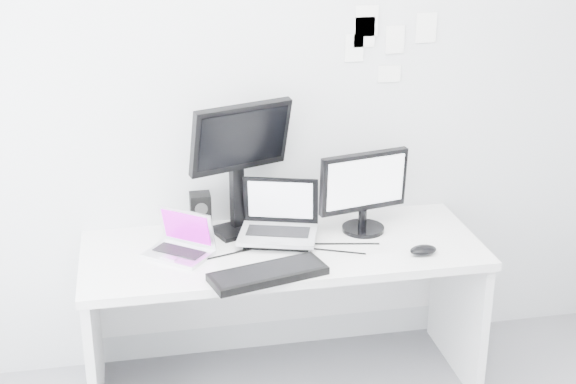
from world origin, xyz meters
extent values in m
plane|color=silver|center=(0.00, 1.60, 1.35)|extent=(3.60, 0.00, 3.60)
cube|color=white|center=(0.00, 1.25, 0.36)|extent=(1.80, 0.70, 0.73)
cube|color=silver|center=(-0.47, 1.24, 0.83)|extent=(0.35, 0.33, 0.21)
cube|color=black|center=(-0.35, 1.49, 0.82)|extent=(0.12, 0.12, 0.19)
cube|color=#A8AAAF|center=(-0.01, 1.29, 0.87)|extent=(0.41, 0.36, 0.29)
cube|color=black|center=(-0.16, 1.45, 1.05)|extent=(0.51, 0.33, 0.65)
cube|color=black|center=(0.40, 1.35, 0.93)|extent=(0.47, 0.29, 0.40)
cube|color=black|center=(-0.12, 0.96, 0.75)|extent=(0.52, 0.29, 0.03)
ellipsoid|color=black|center=(0.59, 1.05, 0.75)|extent=(0.13, 0.09, 0.04)
cube|color=white|center=(0.45, 1.59, 1.62)|extent=(0.10, 0.00, 0.14)
cube|color=white|center=(0.60, 1.59, 1.58)|extent=(0.09, 0.00, 0.13)
cube|color=white|center=(0.75, 1.59, 1.63)|extent=(0.10, 0.00, 0.14)
cube|color=white|center=(0.58, 1.59, 1.42)|extent=(0.11, 0.00, 0.08)
cube|color=white|center=(0.46, 1.59, 1.67)|extent=(0.11, 0.00, 0.14)
cube|color=white|center=(0.40, 1.59, 1.55)|extent=(0.09, 0.00, 0.13)
camera|label=1|loc=(-0.63, -2.08, 2.31)|focal=51.49mm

